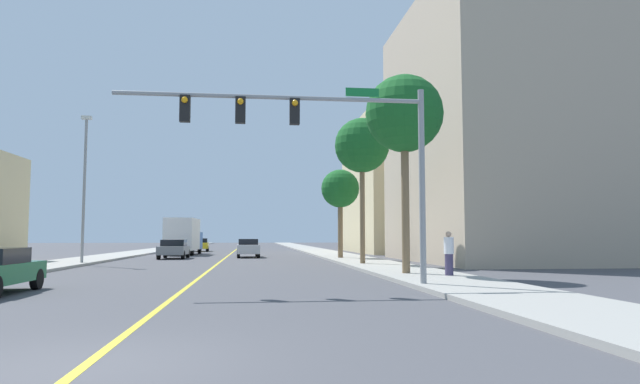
% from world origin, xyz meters
% --- Properties ---
extents(ground, '(192.00, 192.00, 0.00)m').
position_xyz_m(ground, '(0.00, 42.00, 0.00)').
color(ground, '#47474C').
extents(sidewalk_left, '(3.56, 168.00, 0.15)m').
position_xyz_m(sidewalk_left, '(-8.97, 42.00, 0.07)').
color(sidewalk_left, '#9E9B93').
rests_on(sidewalk_left, ground).
extents(sidewalk_right, '(3.56, 168.00, 0.15)m').
position_xyz_m(sidewalk_right, '(8.97, 42.00, 0.07)').
color(sidewalk_right, '#9E9B93').
rests_on(sidewalk_right, ground).
extents(lane_marking_center, '(0.16, 144.00, 0.01)m').
position_xyz_m(lane_marking_center, '(0.00, 42.00, 0.00)').
color(lane_marking_center, yellow).
rests_on(lane_marking_center, ground).
extents(building_right_near, '(10.92, 17.01, 17.32)m').
position_xyz_m(building_right_near, '(18.12, 27.66, 8.66)').
color(building_right_near, tan).
rests_on(building_right_near, ground).
extents(building_right_far, '(10.15, 17.32, 13.61)m').
position_xyz_m(building_right_far, '(17.73, 48.90, 6.80)').
color(building_right_far, beige).
rests_on(building_right_far, ground).
extents(traffic_signal_mast, '(9.93, 0.36, 6.34)m').
position_xyz_m(traffic_signal_mast, '(4.25, 9.90, 4.92)').
color(traffic_signal_mast, gray).
rests_on(traffic_signal_mast, sidewalk_right).
extents(street_lamp, '(0.56, 0.28, 8.58)m').
position_xyz_m(street_lamp, '(-7.69, 25.95, 4.87)').
color(street_lamp, gray).
rests_on(street_lamp, sidewalk_left).
extents(palm_near, '(3.27, 3.27, 8.30)m').
position_xyz_m(palm_near, '(8.40, 14.81, 6.75)').
color(palm_near, brown).
rests_on(palm_near, sidewalk_right).
extents(palm_mid, '(3.12, 3.12, 8.24)m').
position_xyz_m(palm_mid, '(8.24, 23.14, 6.77)').
color(palm_mid, brown).
rests_on(palm_mid, sidewalk_right).
extents(palm_far, '(2.74, 2.74, 6.30)m').
position_xyz_m(palm_far, '(8.29, 31.47, 5.00)').
color(palm_far, brown).
rests_on(palm_far, sidewalk_right).
extents(car_silver, '(1.86, 4.57, 1.45)m').
position_xyz_m(car_silver, '(1.72, 36.81, 0.75)').
color(car_silver, '#BCBCC1').
rests_on(car_silver, ground).
extents(car_gray, '(1.95, 4.21, 1.41)m').
position_xyz_m(car_gray, '(-3.73, 34.79, 0.74)').
color(car_gray, slate).
rests_on(car_gray, ground).
extents(car_yellow, '(2.03, 3.92, 1.43)m').
position_xyz_m(car_yellow, '(-3.70, 54.34, 0.75)').
color(car_yellow, gold).
rests_on(car_yellow, ground).
extents(delivery_truck, '(2.60, 7.91, 3.23)m').
position_xyz_m(delivery_truck, '(-4.09, 43.24, 1.71)').
color(delivery_truck, '#194799').
rests_on(delivery_truck, ground).
extents(pedestrian, '(0.38, 0.38, 1.70)m').
position_xyz_m(pedestrian, '(9.69, 13.31, 1.00)').
color(pedestrian, '#3F3859').
rests_on(pedestrian, sidewalk_right).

